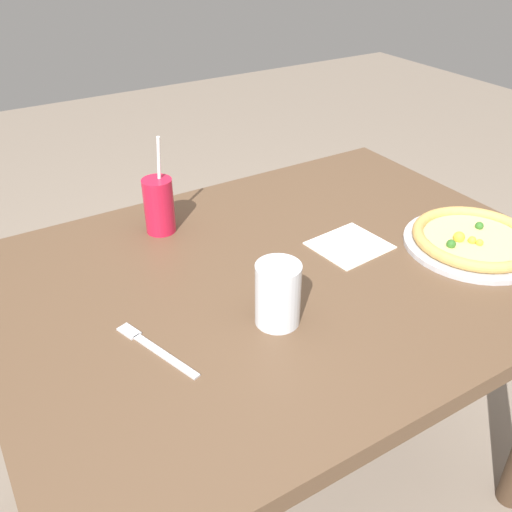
{
  "coord_description": "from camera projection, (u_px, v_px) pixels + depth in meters",
  "views": [
    {
      "loc": [
        -0.58,
        -0.82,
        1.42
      ],
      "look_at": [
        -0.05,
        0.03,
        0.78
      ],
      "focal_mm": 39.23,
      "sensor_mm": 36.0,
      "label": 1
    }
  ],
  "objects": [
    {
      "name": "fork",
      "position": [
        153.0,
        348.0,
        0.99
      ],
      "size": [
        0.08,
        0.2,
        0.0
      ],
      "color": "silver",
      "rests_on": "dining_table"
    },
    {
      "name": "pizza_near",
      "position": [
        474.0,
        240.0,
        1.27
      ],
      "size": [
        0.31,
        0.31,
        0.04
      ],
      "color": "#B7B7BC",
      "rests_on": "dining_table"
    },
    {
      "name": "ground_plane",
      "position": [
        278.0,
        485.0,
        1.61
      ],
      "size": [
        8.0,
        8.0,
        0.0
      ],
      "primitive_type": "plane",
      "color": "gray"
    },
    {
      "name": "water_cup_clear",
      "position": [
        278.0,
        294.0,
        1.02
      ],
      "size": [
        0.08,
        0.08,
        0.12
      ],
      "color": "silver",
      "rests_on": "dining_table"
    },
    {
      "name": "dining_table",
      "position": [
        283.0,
        309.0,
        1.26
      ],
      "size": [
        1.23,
        0.9,
        0.75
      ],
      "color": "brown",
      "rests_on": "ground"
    },
    {
      "name": "paper_napkin",
      "position": [
        349.0,
        245.0,
        1.29
      ],
      "size": [
        0.17,
        0.16,
        0.0
      ],
      "primitive_type": "cube",
      "rotation": [
        0.0,
        0.0,
        0.1
      ],
      "color": "white",
      "rests_on": "dining_table"
    },
    {
      "name": "drink_cup_colored",
      "position": [
        159.0,
        205.0,
        1.31
      ],
      "size": [
        0.07,
        0.07,
        0.24
      ],
      "color": "red",
      "rests_on": "dining_table"
    }
  ]
}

